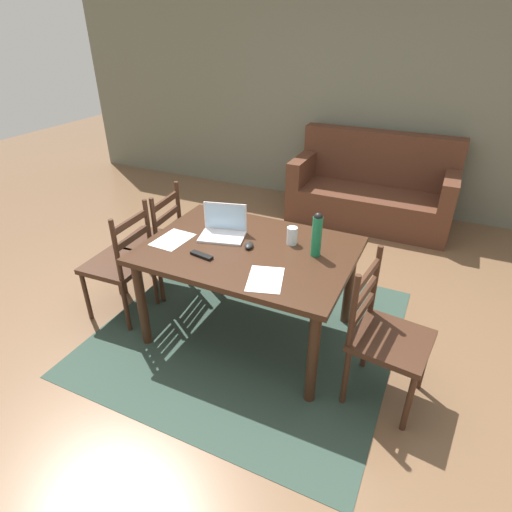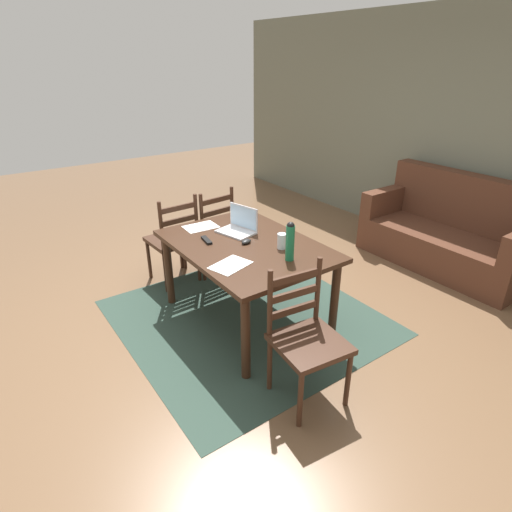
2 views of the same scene
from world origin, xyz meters
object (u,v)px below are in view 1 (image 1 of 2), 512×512
Objects in this scene: chair_left_near at (121,264)px; drinking_glass at (292,236)px; couch at (372,191)px; computer_mouse at (249,245)px; chair_right_near at (385,337)px; dining_table at (249,259)px; laptop at (224,228)px; tv_remote at (202,255)px; chair_left_far at (154,241)px; water_bottle at (317,234)px.

chair_left_near is 1.36m from drinking_glass.
couch is 18.00× the size of computer_mouse.
couch is (-0.62, 2.68, -0.11)m from chair_right_near.
dining_table is 0.35m from drinking_glass.
dining_table is 0.80× the size of couch.
chair_left_near is 2.60× the size of laptop.
computer_mouse is 0.59× the size of tv_remote.
chair_left_near is 0.42m from chair_left_far.
laptop reaches higher than chair_left_far.
couch reaches higher than laptop.
laptop is (0.76, -0.11, 0.33)m from chair_left_far.
drinking_glass is 0.31m from computer_mouse.
computer_mouse is (1.01, 0.21, 0.29)m from chair_left_near.
drinking_glass is at bearing 36.96° from dining_table.
computer_mouse is at bearing 168.25° from chair_right_near.
dining_table is 0.31m from laptop.
couch is at bearing 86.53° from drinking_glass.
chair_left_far is 2.06m from chair_right_near.
water_bottle reaches higher than couch.
computer_mouse is at bearing 11.84° from chair_left_near.
chair_left_far reaches higher than tv_remote.
water_bottle reaches higher than computer_mouse.
chair_left_far is 3.07× the size of water_bottle.
computer_mouse is (0.26, -0.10, -0.04)m from laptop.
water_bottle is at bearing -88.47° from couch.
chair_left_near is at bearing -168.50° from dining_table.
chair_left_far is 1.30m from drinking_glass.
dining_table is 0.35m from tv_remote.
water_bottle is (1.46, -0.11, 0.43)m from chair_left_far.
chair_left_near is at bearing -168.13° from water_bottle.
water_bottle is 0.78m from tv_remote.
water_bottle is at bearing 12.68° from dining_table.
computer_mouse is (-1.01, 0.21, 0.29)m from chair_right_near.
chair_left_far is at bearing 90.02° from chair_left_near.
tv_remote is (-0.23, -0.24, 0.10)m from dining_table.
dining_table is 14.41× the size of computer_mouse.
dining_table is 2.52m from couch.
chair_left_far is at bearing 171.85° from laptop.
chair_left_near reaches higher than computer_mouse.
chair_right_near is at bearing -76.91° from couch.
water_bottle is 2.45× the size of drinking_glass.
chair_left_near is 1.00× the size of chair_left_far.
chair_left_near is (-1.01, -0.21, -0.19)m from dining_table.
tv_remote is at bearing -133.53° from dining_table.
chair_left_far is at bearing 175.69° from water_bottle.
chair_left_near is 1.55m from water_bottle.
chair_left_near reaches higher than tv_remote.
laptop reaches higher than computer_mouse.
water_bottle is at bearing -53.75° from tv_remote.
water_bottle is (-0.56, 0.30, 0.43)m from chair_right_near.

